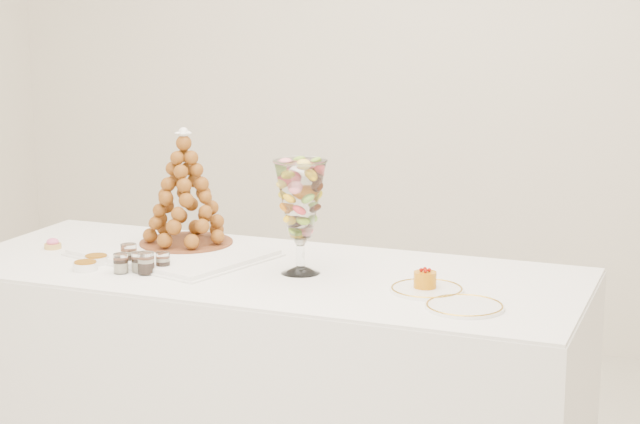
% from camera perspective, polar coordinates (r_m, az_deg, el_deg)
% --- Properties ---
extents(buffet_table, '(2.16, 0.95, 0.81)m').
position_cam_1_polar(buffet_table, '(3.69, -2.96, -9.13)').
color(buffet_table, white).
rests_on(buffet_table, ground).
extents(lace_tray, '(0.72, 0.62, 0.02)m').
position_cam_1_polar(lace_tray, '(3.77, -7.82, -2.17)').
color(lace_tray, white).
rests_on(lace_tray, buffet_table).
extents(macaron_vase, '(0.17, 0.17, 0.37)m').
position_cam_1_polar(macaron_vase, '(3.45, -1.06, 0.61)').
color(macaron_vase, white).
rests_on(macaron_vase, buffet_table).
extents(cake_plate, '(0.23, 0.23, 0.01)m').
position_cam_1_polar(cake_plate, '(3.31, 5.71, -4.14)').
color(cake_plate, white).
rests_on(cake_plate, buffet_table).
extents(spare_plate, '(0.23, 0.23, 0.01)m').
position_cam_1_polar(spare_plate, '(3.15, 7.72, -5.03)').
color(spare_plate, white).
rests_on(spare_plate, buffet_table).
extents(pink_tart, '(0.06, 0.06, 0.04)m').
position_cam_1_polar(pink_tart, '(3.95, -14.07, -1.68)').
color(pink_tart, tan).
rests_on(pink_tart, buffet_table).
extents(verrine_a, '(0.07, 0.07, 0.07)m').
position_cam_1_polar(verrine_a, '(3.66, -10.16, -2.25)').
color(verrine_a, white).
rests_on(verrine_a, buffet_table).
extents(verrine_b, '(0.05, 0.05, 0.06)m').
position_cam_1_polar(verrine_b, '(3.56, -9.64, -2.66)').
color(verrine_b, white).
rests_on(verrine_b, buffet_table).
extents(verrine_c, '(0.05, 0.05, 0.06)m').
position_cam_1_polar(verrine_c, '(3.56, -8.38, -2.64)').
color(verrine_c, white).
rests_on(verrine_c, buffet_table).
extents(verrine_d, '(0.05, 0.05, 0.07)m').
position_cam_1_polar(verrine_d, '(3.56, -10.58, -2.71)').
color(verrine_d, white).
rests_on(verrine_d, buffet_table).
extents(verrine_e, '(0.06, 0.06, 0.07)m').
position_cam_1_polar(verrine_e, '(3.53, -9.26, -2.71)').
color(verrine_e, white).
rests_on(verrine_e, buffet_table).
extents(ramekin_back, '(0.08, 0.08, 0.03)m').
position_cam_1_polar(ramekin_back, '(3.70, -11.84, -2.52)').
color(ramekin_back, white).
rests_on(ramekin_back, buffet_table).
extents(ramekin_front, '(0.08, 0.08, 0.03)m').
position_cam_1_polar(ramekin_front, '(3.63, -12.40, -2.84)').
color(ramekin_front, white).
rests_on(ramekin_front, buffet_table).
extents(croquembouche, '(0.33, 0.33, 0.42)m').
position_cam_1_polar(croquembouche, '(3.82, -7.22, 1.30)').
color(croquembouche, brown).
rests_on(croquembouche, lace_tray).
extents(mousse_cake, '(0.07, 0.07, 0.06)m').
position_cam_1_polar(mousse_cake, '(3.31, 5.62, -3.59)').
color(mousse_cake, '#C97609').
rests_on(mousse_cake, cake_plate).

